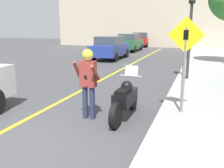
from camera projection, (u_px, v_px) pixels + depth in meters
name	position (u px, v px, depth m)	size (l,w,h in m)	color
ground_plane	(6.00, 146.00, 5.04)	(80.00, 80.00, 0.00)	#424244
road_center_line	(96.00, 83.00, 10.74)	(0.12, 36.00, 0.01)	yellow
building_backdrop	(171.00, 5.00, 27.82)	(28.00, 1.20, 9.48)	beige
motorcycle	(125.00, 99.00, 6.54)	(0.62, 2.18, 1.30)	black
person_biker	(88.00, 76.00, 6.32)	(0.59, 0.49, 1.82)	#282D4C
crossing_sign	(185.00, 56.00, 6.33)	(0.91, 0.08, 2.48)	slate
traffic_light	(191.00, 15.00, 10.32)	(0.26, 0.30, 3.91)	#2D2D30
parked_car_blue	(110.00, 47.00, 18.33)	(1.88, 4.20, 1.68)	black
parked_car_green	(129.00, 42.00, 24.23)	(1.88, 4.20, 1.68)	black
parked_car_red	(142.00, 39.00, 30.01)	(1.88, 4.20, 1.68)	black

